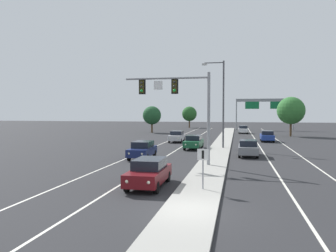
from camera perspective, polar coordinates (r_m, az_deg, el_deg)
The scene contains 20 objects.
ground_plane at distance 14.43m, azimuth 3.71°, elevation -14.72°, with size 260.00×260.00×0.00m, color #28282B.
median_island at distance 31.98m, azimuth 8.39°, elevation -5.11°, with size 2.40×110.00×0.15m, color #9E9B93.
lane_stripe_oncoming_center at distance 39.45m, azimuth 2.19°, elevation -3.77°, with size 0.14×100.00×0.01m, color silver.
lane_stripe_receding_center at distance 38.97m, azimuth 15.97°, elevation -3.93°, with size 0.14×100.00×0.01m, color silver.
edge_stripe_left at distance 40.14m, azimuth -2.47°, elevation -3.66°, with size 0.14×100.00×0.01m, color silver.
edge_stripe_right at distance 39.34m, azimuth 20.78°, elevation -3.94°, with size 0.14×100.00×0.01m, color silver.
overhead_signal_mast at distance 25.93m, azimuth 2.32°, elevation 4.76°, with size 6.84×0.44×7.20m.
median_sign_post at distance 17.63m, azimuth 6.10°, elevation -6.29°, with size 0.60×0.10×2.20m.
street_lamp_median at distance 38.31m, azimuth 9.29°, elevation 4.69°, with size 2.58×0.28×10.00m.
car_oncoming_darkred at distance 18.95m, azimuth -3.32°, elevation -8.02°, with size 1.85×4.48×1.58m.
car_oncoming_navy at distance 30.19m, azimuth -4.48°, elevation -4.12°, with size 1.89×4.50×1.58m.
car_oncoming_green at distance 37.97m, azimuth 4.50°, elevation -2.78°, with size 1.89×4.50×1.58m.
car_oncoming_silver at distance 46.71m, azimuth 1.54°, elevation -1.80°, with size 1.86×4.49×1.58m.
car_receding_grey at distance 32.60m, azimuth 13.77°, elevation -3.69°, with size 1.87×4.49×1.58m.
car_receding_blue at distance 49.55m, azimuth 16.86°, elevation -1.66°, with size 1.86×4.49×1.58m.
car_receding_white at distance 67.44m, azimuth 12.95°, elevation -0.56°, with size 1.83×4.47×1.58m.
highway_sign_gantry at distance 80.55m, azimuth 16.46°, elevation 3.68°, with size 13.28×0.42×7.50m.
tree_far_left_c at distance 89.60m, azimuth 3.75°, elevation 2.12°, with size 4.03×4.03×5.83m.
tree_far_right_a at distance 61.41m, azimuth 20.61°, elevation 2.53°, with size 4.81×4.81×6.95m.
tree_far_left_a at distance 67.90m, azimuth -2.82°, elevation 1.86°, with size 3.81×3.81×5.51m.
Camera 1 is at (1.98, -13.64, 4.25)m, focal length 35.02 mm.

